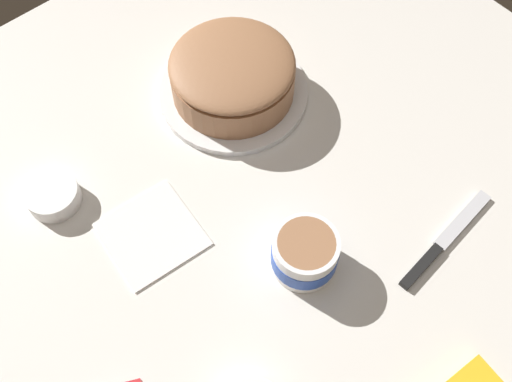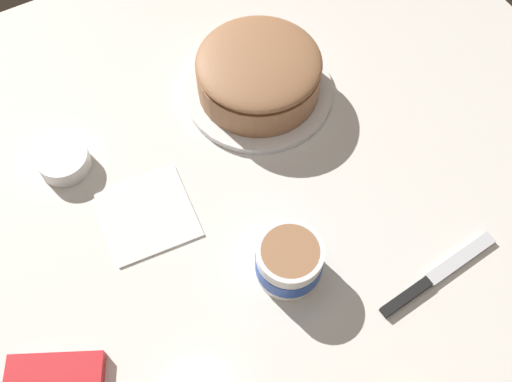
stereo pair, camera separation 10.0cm
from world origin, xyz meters
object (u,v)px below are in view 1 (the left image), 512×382
at_px(frosted_cake, 233,78).
at_px(frosting_tub, 305,253).
at_px(spreading_knife, 439,247).
at_px(paper_napkin, 152,234).
at_px(sprinkle_bowl_yellow, 53,195).

distance_m(frosted_cake, frosting_tub, 0.37).
bearing_deg(frosted_cake, spreading_knife, -83.94).
bearing_deg(frosted_cake, paper_napkin, -154.77).
height_order(sprinkle_bowl_yellow, paper_napkin, sprinkle_bowl_yellow).
xyz_separation_m(spreading_knife, paper_napkin, (-0.35, 0.33, -0.00)).
bearing_deg(spreading_knife, sprinkle_bowl_yellow, 131.19).
bearing_deg(spreading_knife, frosting_tub, 145.80).
relative_size(frosting_tub, paper_napkin, 0.72).
xyz_separation_m(frosting_tub, paper_napkin, (-0.16, 0.20, -0.04)).
bearing_deg(spreading_knife, paper_napkin, 136.12).
bearing_deg(spreading_knife, frosted_cake, 96.06).
relative_size(spreading_knife, paper_napkin, 1.58).
height_order(frosting_tub, paper_napkin, frosting_tub).
distance_m(spreading_knife, sprinkle_bowl_yellow, 0.66).
relative_size(frosting_tub, sprinkle_bowl_yellow, 1.17).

